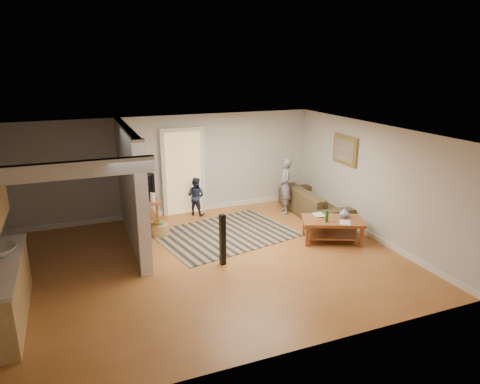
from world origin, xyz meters
The scene contains 11 objects.
ground centered at (0.00, 0.00, 0.00)m, with size 7.50×7.50×0.00m, color brown.
room_shell centered at (-1.07, 0.43, 1.46)m, with size 7.54×6.02×2.52m.
area_rug centered at (0.79, 1.19, 0.01)m, with size 2.91×2.12×0.01m, color black.
sofa centered at (3.30, 1.56, 0.00)m, with size 2.31×0.90×0.68m, color #443822.
coffee_table centered at (2.82, -0.02, 0.39)m, with size 1.46×1.19×0.75m.
tv_console centered at (-0.85, 2.10, 0.76)m, with size 0.60×1.36×1.14m.
speaker_left centered at (0.23, -0.20, 0.50)m, with size 0.10×0.10×1.01m, color black.
speaker_right centered at (-1.00, 2.70, 0.51)m, with size 0.10×0.10×1.02m, color black.
toy_basket centered at (-0.60, 1.68, 0.15)m, with size 0.41×0.41×0.37m.
child centered at (2.68, 1.99, 0.00)m, with size 0.53×0.34×1.44m, color slate.
toddler centered at (0.54, 2.70, 0.00)m, with size 0.48×0.37×0.98m, color #212A46.
Camera 1 is at (-2.22, -7.26, 3.72)m, focal length 32.00 mm.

